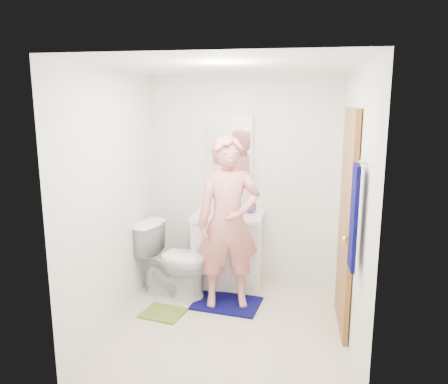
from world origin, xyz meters
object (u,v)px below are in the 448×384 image
Objects in this scene: toilet at (175,260)px; soap_dispenser at (206,206)px; towel at (354,218)px; man at (228,223)px; vanity_cabinet at (228,252)px; medicine_cabinet at (231,146)px; toothbrush_cup at (251,208)px.

soap_dispenser is at bearing -26.92° from toilet.
toilet is at bearing 147.24° from towel.
toilet is 0.47× the size of man.
toilet is 0.70m from soap_dispenser.
toilet is (-0.53, -0.39, 0.01)m from vanity_cabinet.
man is (0.09, -0.54, 0.50)m from vanity_cabinet.
man is (0.62, -0.16, 0.49)m from toilet.
soap_dispenser reaches higher than toilet.
medicine_cabinet is 5.35× the size of toothbrush_cup.
vanity_cabinet is 0.74m from man.
toothbrush_cup is (-0.93, 1.59, -0.35)m from towel.
medicine_cabinet is at bearing -28.38° from toilet.
medicine_cabinet is 0.85× the size of toilet.
towel is at bearing -55.39° from medicine_cabinet.
medicine_cabinet reaches higher than vanity_cabinet.
vanity_cabinet is 0.98× the size of toilet.
vanity_cabinet is 1.22m from medicine_cabinet.
towel reaches higher than toothbrush_cup.
soap_dispenser is 0.51m from toothbrush_cup.
towel is at bearing -59.71° from toothbrush_cup.
man is at bearing -80.98° from vanity_cabinet.
soap_dispenser reaches higher than toothbrush_cup.
towel is 2.05m from soap_dispenser.
soap_dispenser is 0.60m from man.
toilet is at bearing -143.98° from vanity_cabinet.
vanity_cabinet is at bearing 86.60° from man.
medicine_cabinet is 1.44m from toilet.
toothbrush_cup reaches higher than toilet.
medicine_cabinet is 2.11m from towel.
towel reaches higher than soap_dispenser.
medicine_cabinet reaches higher than towel.
towel is 2.20m from toilet.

